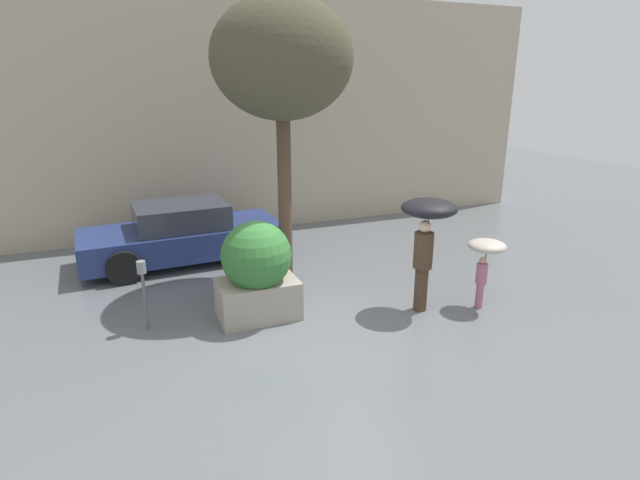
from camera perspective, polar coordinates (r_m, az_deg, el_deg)
ground_plane at (r=8.04m, az=0.53°, el=-10.82°), size 40.00×40.00×0.00m
building_facade at (r=13.35m, az=-10.42°, el=13.70°), size 18.00×0.30×6.00m
planter_box at (r=8.36m, az=-7.23°, el=-3.40°), size 1.33×1.17×1.68m
person_adult at (r=8.62m, az=12.16°, el=1.74°), size 0.95×0.95×1.96m
person_child at (r=9.10m, az=18.41°, el=-1.44°), size 0.65×0.65×1.24m
parked_car_near at (r=11.48m, az=-15.45°, el=0.63°), size 4.38×2.18×1.31m
street_tree at (r=9.43m, az=-4.38°, el=19.76°), size 2.56×2.56×5.32m
parking_meter at (r=8.36m, az=-19.60°, el=-4.38°), size 0.14×0.14×1.17m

